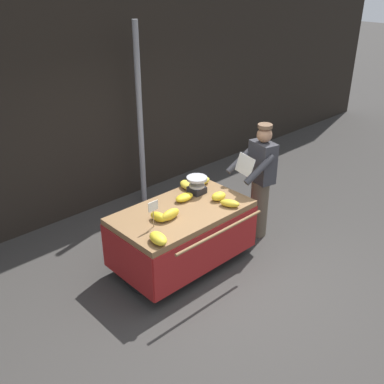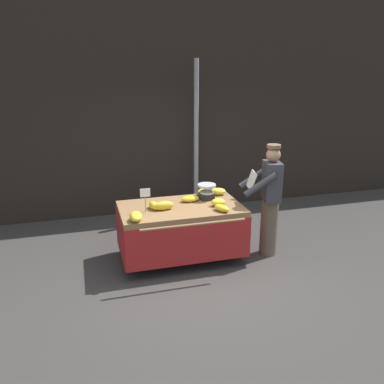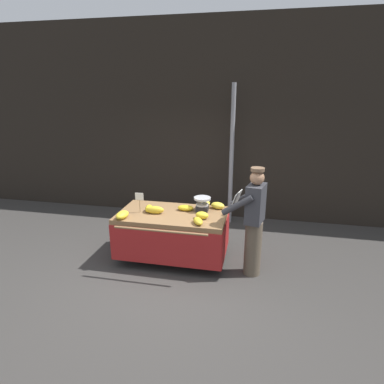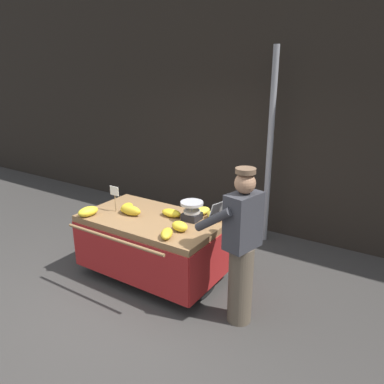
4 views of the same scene
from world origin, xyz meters
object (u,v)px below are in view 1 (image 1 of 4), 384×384
at_px(banana_bunch_5, 184,197).
at_px(banana_bunch_1, 230,203).
at_px(banana_cart, 182,225).
at_px(weighing_scale, 197,185).
at_px(banana_bunch_3, 158,238).
at_px(banana_bunch_4, 202,180).
at_px(banana_bunch_6, 219,196).
at_px(vendor_person, 260,181).
at_px(banana_bunch_2, 158,217).
at_px(price_sign, 153,209).
at_px(banana_bunch_0, 187,185).
at_px(banana_bunch_7, 170,215).
at_px(street_pole, 140,118).

bearing_deg(banana_bunch_5, banana_bunch_1, -58.94).
xyz_separation_m(banana_cart, weighing_scale, (0.46, 0.21, 0.34)).
relative_size(banana_bunch_3, banana_bunch_4, 1.14).
distance_m(banana_bunch_6, vendor_person, 0.80).
distance_m(banana_bunch_2, banana_bunch_6, 0.93).
bearing_deg(price_sign, banana_bunch_0, 26.79).
height_order(banana_cart, banana_bunch_3, banana_bunch_3).
bearing_deg(banana_bunch_4, banana_bunch_7, -155.24).
bearing_deg(banana_bunch_1, price_sign, 165.25).
bearing_deg(banana_bunch_1, banana_bunch_4, 74.36).
xyz_separation_m(price_sign, banana_bunch_2, (0.13, 0.07, -0.19)).
bearing_deg(banana_bunch_1, banana_bunch_5, 121.06).
relative_size(banana_cart, vendor_person, 1.05).
xyz_separation_m(weighing_scale, banana_bunch_2, (-0.86, -0.23, -0.06)).
bearing_deg(banana_bunch_3, banana_bunch_0, 34.36).
bearing_deg(banana_bunch_7, weighing_scale, 21.91).
xyz_separation_m(banana_cart, banana_bunch_3, (-0.71, -0.39, 0.28)).
relative_size(banana_bunch_1, banana_bunch_7, 0.87).
distance_m(street_pole, banana_bunch_4, 1.59).
xyz_separation_m(weighing_scale, banana_bunch_4, (0.24, 0.15, -0.06)).
relative_size(banana_bunch_3, banana_bunch_7, 0.93).
bearing_deg(banana_bunch_7, banana_bunch_5, 28.27).
bearing_deg(banana_bunch_6, banana_bunch_2, 172.30).
bearing_deg(banana_bunch_0, banana_bunch_4, -11.53).
distance_m(banana_cart, banana_bunch_7, 0.40).
bearing_deg(banana_bunch_6, banana_bunch_3, -168.53).
distance_m(banana_bunch_2, banana_bunch_4, 1.16).
bearing_deg(banana_bunch_3, street_pole, 56.36).
bearing_deg(banana_bunch_0, street_pole, 77.61).
distance_m(banana_bunch_0, banana_bunch_1, 0.77).
bearing_deg(banana_bunch_6, banana_bunch_4, 70.33).
relative_size(weighing_scale, price_sign, 0.82).
height_order(banana_bunch_5, vendor_person, vendor_person).
distance_m(banana_bunch_2, banana_bunch_7, 0.15).
distance_m(banana_cart, banana_bunch_0, 0.68).
height_order(street_pole, weighing_scale, street_pole).
distance_m(weighing_scale, banana_bunch_1, 0.58).
height_order(weighing_scale, price_sign, price_sign).
relative_size(banana_bunch_2, banana_bunch_5, 0.85).
height_order(weighing_scale, banana_bunch_6, weighing_scale).
relative_size(street_pole, weighing_scale, 10.44).
xyz_separation_m(banana_cart, banana_bunch_2, (-0.40, -0.02, 0.28)).
bearing_deg(vendor_person, banana_cart, 171.75).
relative_size(banana_bunch_1, banana_bunch_6, 1.23).
bearing_deg(banana_bunch_3, banana_bunch_2, 50.25).
height_order(street_pole, banana_bunch_7, street_pole).
relative_size(street_pole, banana_bunch_5, 10.72).
distance_m(banana_bunch_0, banana_bunch_4, 0.24).
bearing_deg(banana_bunch_6, banana_bunch_0, 95.84).
bearing_deg(banana_bunch_2, banana_bunch_3, -129.75).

